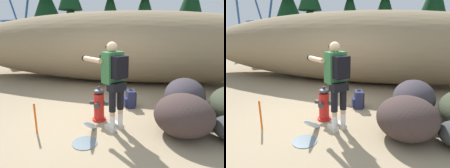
# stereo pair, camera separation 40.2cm
# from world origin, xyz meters

# --- Properties ---
(ground_plane) EXTENTS (56.00, 56.00, 0.04)m
(ground_plane) POSITION_xyz_m (0.00, 0.00, -0.02)
(ground_plane) COLOR #998466
(dirt_embankment) EXTENTS (14.22, 3.20, 2.63)m
(dirt_embankment) POSITION_xyz_m (0.00, 3.73, 1.31)
(dirt_embankment) COLOR #897556
(dirt_embankment) RESTS_ON ground_plane
(fire_hydrant) EXTENTS (0.40, 0.35, 0.76)m
(fire_hydrant) POSITION_xyz_m (0.20, 0.07, 0.35)
(fire_hydrant) COLOR red
(fire_hydrant) RESTS_ON ground_plane
(hydrant_water_jet) EXTENTS (0.44, 1.03, 0.60)m
(hydrant_water_jet) POSITION_xyz_m (0.20, -0.55, 0.11)
(hydrant_water_jet) COLOR silver
(hydrant_water_jet) RESTS_ON ground_plane
(utility_worker) EXTENTS (0.99, 0.92, 1.70)m
(utility_worker) POSITION_xyz_m (0.57, -0.23, 1.08)
(utility_worker) COLOR beige
(utility_worker) RESTS_ON ground_plane
(spare_backpack) EXTENTS (0.34, 0.35, 0.47)m
(spare_backpack) POSITION_xyz_m (0.78, 0.97, 0.22)
(spare_backpack) COLOR #23284C
(spare_backpack) RESTS_ON ground_plane
(boulder_large) EXTENTS (1.08, 1.31, 0.82)m
(boulder_large) POSITION_xyz_m (2.07, 0.93, 0.41)
(boulder_large) COLOR #383138
(boulder_large) RESTS_ON ground_plane
(boulder_mid) EXTENTS (1.10, 1.08, 0.78)m
(boulder_mid) POSITION_xyz_m (1.89, -0.20, 0.39)
(boulder_mid) COLOR #3D2F2C
(boulder_mid) RESTS_ON ground_plane
(pine_tree_far_left) EXTENTS (2.92, 2.92, 7.31)m
(pine_tree_far_left) POSITION_xyz_m (-5.94, 9.09, 3.86)
(pine_tree_far_left) COLOR #47331E
(pine_tree_far_left) RESTS_ON ground_plane
(pine_tree_left) EXTENTS (2.08, 2.08, 4.98)m
(pine_tree_left) POSITION_xyz_m (-3.37, 7.11, 2.74)
(pine_tree_left) COLOR #47331E
(pine_tree_left) RESTS_ON ground_plane
(pine_tree_center) EXTENTS (2.00, 2.00, 6.61)m
(pine_tree_center) POSITION_xyz_m (-1.42, 8.72, 3.43)
(pine_tree_center) COLOR #47331E
(pine_tree_center) RESTS_ON ground_plane
(pine_tree_right) EXTENTS (2.12, 2.12, 6.44)m
(pine_tree_right) POSITION_xyz_m (0.67, 9.00, 3.46)
(pine_tree_right) COLOR #47331E
(pine_tree_right) RESTS_ON ground_plane
(survey_stake) EXTENTS (0.04, 0.04, 0.60)m
(survey_stake) POSITION_xyz_m (-0.82, -0.72, 0.30)
(survey_stake) COLOR #E55914
(survey_stake) RESTS_ON ground_plane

